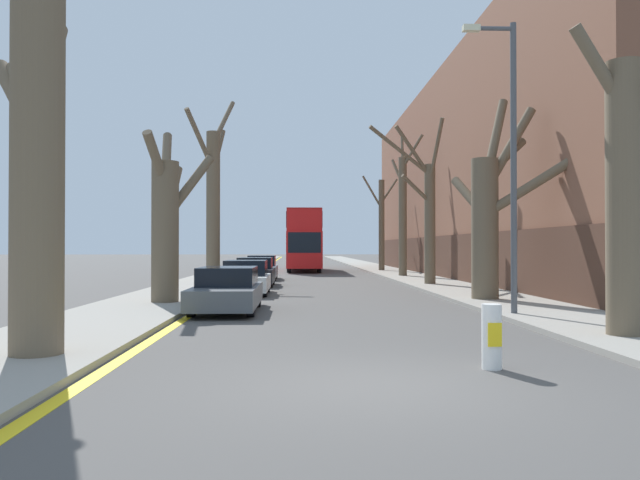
# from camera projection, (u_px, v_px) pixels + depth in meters

# --- Properties ---
(ground_plane) EXTENTS (300.00, 300.00, 0.00)m
(ground_plane) POSITION_uv_depth(u_px,v_px,m) (377.00, 386.00, 8.14)
(ground_plane) COLOR #4C4947
(sidewalk_left) EXTENTS (3.23, 120.00, 0.12)m
(sidewalk_left) POSITION_uv_depth(u_px,v_px,m) (247.00, 266.00, 57.89)
(sidewalk_left) COLOR gray
(sidewalk_left) RESTS_ON ground
(sidewalk_right) EXTENTS (3.23, 120.00, 0.12)m
(sidewalk_right) POSITION_uv_depth(u_px,v_px,m) (369.00, 266.00, 58.32)
(sidewalk_right) COLOR gray
(sidewalk_right) RESTS_ON ground
(building_facade_right) EXTENTS (10.08, 44.97, 12.37)m
(building_facade_right) POSITION_uv_depth(u_px,v_px,m) (510.00, 178.00, 38.95)
(building_facade_right) COLOR brown
(building_facade_right) RESTS_ON ground
(kerb_line_stripe) EXTENTS (0.24, 120.00, 0.01)m
(kerb_line_stripe) POSITION_uv_depth(u_px,v_px,m) (266.00, 267.00, 57.96)
(kerb_line_stripe) COLOR yellow
(kerb_line_stripe) RESTS_ON ground
(street_tree_left_0) EXTENTS (1.91, 2.69, 7.51)m
(street_tree_left_0) POSITION_uv_depth(u_px,v_px,m) (37.00, 146.00, 10.08)
(street_tree_left_0) COLOR brown
(street_tree_left_0) RESTS_ON ground
(street_tree_left_1) EXTENTS (1.87, 3.17, 5.71)m
(street_tree_left_1) POSITION_uv_depth(u_px,v_px,m) (167.00, 222.00, 19.52)
(street_tree_left_1) COLOR brown
(street_tree_left_1) RESTS_ON ground
(street_tree_left_2) EXTENTS (1.93, 4.57, 9.48)m
(street_tree_left_2) POSITION_uv_depth(u_px,v_px,m) (213.00, 198.00, 30.20)
(street_tree_left_2) COLOR brown
(street_tree_left_2) RESTS_ON ground
(street_tree_right_0) EXTENTS (3.09, 1.96, 7.28)m
(street_tree_right_0) POSITION_uv_depth(u_px,v_px,m) (631.00, 176.00, 12.07)
(street_tree_right_0) COLOR brown
(street_tree_right_0) RESTS_ON ground
(street_tree_right_1) EXTENTS (3.60, 3.84, 7.06)m
(street_tree_right_1) POSITION_uv_depth(u_px,v_px,m) (490.00, 212.00, 20.69)
(street_tree_right_1) COLOR brown
(street_tree_right_1) RESTS_ON ground
(street_tree_right_2) EXTENTS (3.44, 1.66, 7.69)m
(street_tree_right_2) POSITION_uv_depth(u_px,v_px,m) (427.00, 212.00, 29.09)
(street_tree_right_2) COLOR brown
(street_tree_right_2) RESTS_ON ground
(street_tree_right_3) EXTENTS (1.63, 2.47, 8.94)m
(street_tree_right_3) POSITION_uv_depth(u_px,v_px,m) (403.00, 211.00, 37.57)
(street_tree_right_3) COLOR brown
(street_tree_right_3) RESTS_ON ground
(street_tree_right_4) EXTENTS (2.62, 2.39, 7.23)m
(street_tree_right_4) POSITION_uv_depth(u_px,v_px,m) (381.00, 222.00, 46.46)
(street_tree_right_4) COLOR brown
(street_tree_right_4) RESTS_ON ground
(double_decker_bus) EXTENTS (2.54, 11.08, 4.55)m
(double_decker_bus) POSITION_uv_depth(u_px,v_px,m) (304.00, 237.00, 48.03)
(double_decker_bus) COLOR red
(double_decker_bus) RESTS_ON ground
(parked_car_0) EXTENTS (1.77, 4.53, 1.25)m
(parked_car_0) POSITION_uv_depth(u_px,v_px,m) (227.00, 290.00, 17.68)
(parked_car_0) COLOR #4C5156
(parked_car_0) RESTS_ON ground
(parked_car_1) EXTENTS (1.78, 3.91, 1.31)m
(parked_car_1) POSITION_uv_depth(u_px,v_px,m) (246.00, 278.00, 24.05)
(parked_car_1) COLOR silver
(parked_car_1) RESTS_ON ground
(parked_car_2) EXTENTS (1.79, 4.00, 1.33)m
(parked_car_2) POSITION_uv_depth(u_px,v_px,m) (255.00, 272.00, 29.42)
(parked_car_2) COLOR black
(parked_car_2) RESTS_ON ground
(parked_car_3) EXTENTS (1.70, 4.09, 1.36)m
(parked_car_3) POSITION_uv_depth(u_px,v_px,m) (262.00, 268.00, 35.17)
(parked_car_3) COLOR #9EA3AD
(parked_car_3) RESTS_ON ground
(lamp_post) EXTENTS (1.40, 0.20, 7.65)m
(lamp_post) POSITION_uv_depth(u_px,v_px,m) (510.00, 152.00, 16.13)
(lamp_post) COLOR #4C4F54
(lamp_post) RESTS_ON ground
(traffic_bollard) EXTENTS (0.30, 0.31, 0.97)m
(traffic_bollard) POSITION_uv_depth(u_px,v_px,m) (492.00, 337.00, 9.30)
(traffic_bollard) COLOR white
(traffic_bollard) RESTS_ON ground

